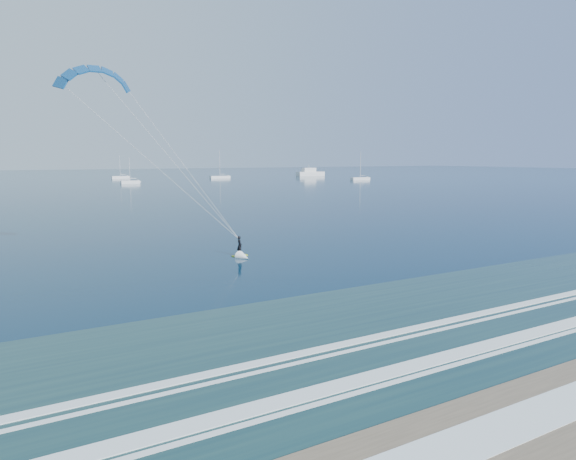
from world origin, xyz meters
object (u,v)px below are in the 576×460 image
(motor_yacht, at_px, (310,173))
(sailboat_6, at_px, (360,178))
(sailboat_4, at_px, (120,177))
(sailboat_3, at_px, (130,182))
(sailboat_5, at_px, (220,177))
(kitesurfer_rig, at_px, (172,160))

(motor_yacht, distance_m, sailboat_6, 53.97)
(sailboat_4, xyz_separation_m, sailboat_6, (89.15, -69.98, 0.01))
(sailboat_3, bearing_deg, sailboat_5, 31.53)
(sailboat_5, bearing_deg, motor_yacht, 5.03)
(sailboat_3, distance_m, sailboat_6, 98.32)
(motor_yacht, xyz_separation_m, sailboat_5, (-54.51, -4.80, -1.03))
(kitesurfer_rig, distance_m, sailboat_3, 158.37)
(motor_yacht, xyz_separation_m, sailboat_6, (-7.48, -53.44, -1.04))
(motor_yacht, distance_m, sailboat_4, 98.04)
(sailboat_5, bearing_deg, sailboat_6, -45.97)
(motor_yacht, bearing_deg, sailboat_5, -174.97)
(sailboat_5, height_order, sailboat_6, sailboat_5)
(motor_yacht, relative_size, sailboat_4, 1.44)
(sailboat_3, height_order, sailboat_6, sailboat_6)
(sailboat_6, bearing_deg, kitesurfer_rig, -133.26)
(sailboat_4, bearing_deg, sailboat_3, -98.21)
(kitesurfer_rig, relative_size, sailboat_5, 1.38)
(motor_yacht, distance_m, sailboat_3, 109.91)
(motor_yacht, height_order, sailboat_6, sailboat_6)
(sailboat_3, bearing_deg, kitesurfer_rig, -101.66)
(kitesurfer_rig, bearing_deg, sailboat_4, 79.20)
(kitesurfer_rig, bearing_deg, sailboat_3, 78.34)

